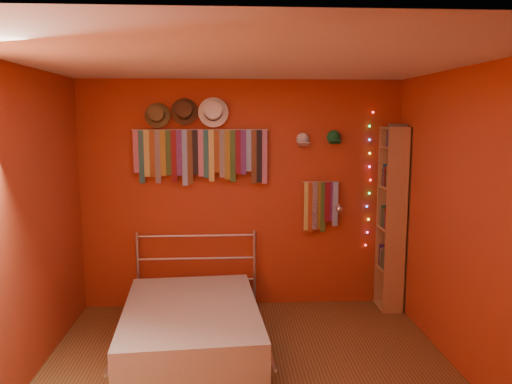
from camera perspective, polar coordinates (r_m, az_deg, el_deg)
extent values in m
cube|color=#A6381A|center=(5.49, -1.61, -0.35)|extent=(3.50, 0.02, 2.50)
cube|color=#A6381A|center=(4.23, 23.73, -3.74)|extent=(0.02, 3.50, 2.50)
cube|color=#A6381A|center=(4.08, -26.18, -4.31)|extent=(0.02, 3.50, 2.50)
cube|color=white|center=(3.70, -0.80, 14.81)|extent=(3.50, 3.50, 0.02)
cylinder|color=silver|center=(5.38, -6.37, 7.07)|extent=(1.45, 0.01, 0.01)
cube|color=#BF5F86|center=(5.46, -13.56, 4.52)|extent=(0.06, 0.01, 0.45)
cube|color=#1A5B5D|center=(5.44, -12.96, 3.94)|extent=(0.06, 0.01, 0.57)
cube|color=#CDC852|center=(5.43, -12.39, 4.32)|extent=(0.06, 0.01, 0.50)
cube|color=brown|center=(5.43, -11.77, 4.29)|extent=(0.06, 0.01, 0.51)
cube|color=#121D52|center=(5.42, -11.17, 3.97)|extent=(0.06, 0.01, 0.57)
cube|color=olive|center=(5.40, -10.59, 4.39)|extent=(0.06, 0.01, 0.49)
cube|color=#21491D|center=(5.41, -9.97, 4.44)|extent=(0.06, 0.01, 0.48)
cube|color=#63100E|center=(5.40, -9.37, 4.05)|extent=(0.06, 0.01, 0.56)
cube|color=#3C1860|center=(5.38, -8.78, 4.43)|extent=(0.06, 0.01, 0.49)
cube|color=#7A93D9|center=(5.39, -8.15, 3.87)|extent=(0.06, 0.01, 0.60)
cube|color=#473117|center=(5.38, -7.55, 3.95)|extent=(0.06, 0.01, 0.58)
cube|color=black|center=(5.37, -6.95, 4.51)|extent=(0.06, 0.01, 0.48)
cube|color=#BE5F81|center=(5.38, -6.33, 4.41)|extent=(0.06, 0.01, 0.50)
cube|color=#195A55|center=(5.37, -5.73, 4.34)|extent=(0.06, 0.01, 0.51)
cube|color=#C2B84D|center=(5.37, -5.12, 4.13)|extent=(0.06, 0.01, 0.55)
cube|color=maroon|center=(5.37, -4.51, 4.64)|extent=(0.06, 0.01, 0.46)
cube|color=navy|center=(5.37, -3.89, 4.37)|extent=(0.06, 0.01, 0.51)
cube|color=olive|center=(5.36, -3.28, 4.25)|extent=(0.06, 0.01, 0.53)
cube|color=#275221|center=(5.38, -2.67, 4.11)|extent=(0.06, 0.01, 0.56)
cube|color=#5D0D24|center=(5.37, -2.06, 4.60)|extent=(0.06, 0.01, 0.47)
cube|color=#3D1966|center=(5.36, -1.45, 4.56)|extent=(0.06, 0.01, 0.48)
cube|color=#7A92D9|center=(5.38, -0.84, 4.74)|extent=(0.06, 0.01, 0.45)
cube|color=#4F2E1A|center=(5.38, -0.23, 4.04)|extent=(0.06, 0.01, 0.58)
cube|color=black|center=(5.38, 0.38, 4.09)|extent=(0.06, 0.01, 0.57)
cube|color=#B75B86|center=(5.39, 0.98, 4.02)|extent=(0.06, 0.01, 0.58)
cylinder|color=silver|center=(5.51, 7.46, 1.15)|extent=(0.40, 0.01, 0.01)
cube|color=#B2B749|center=(5.52, 5.80, -1.65)|extent=(0.06, 0.01, 0.54)
cube|color=maroon|center=(5.52, 6.27, -1.72)|extent=(0.06, 0.01, 0.55)
cube|color=#181356|center=(5.52, 6.76, -1.59)|extent=(0.06, 0.01, 0.53)
cube|color=#836217|center=(5.54, 7.20, -1.55)|extent=(0.06, 0.01, 0.52)
cube|color=#2C5020|center=(5.54, 7.67, -1.73)|extent=(0.06, 0.01, 0.56)
cube|color=maroon|center=(5.54, 8.16, -1.16)|extent=(0.06, 0.01, 0.44)
cube|color=#45175E|center=(5.56, 8.60, -1.11)|extent=(0.06, 0.01, 0.44)
cube|color=#799DD7|center=(5.57, 9.06, -1.38)|extent=(0.06, 0.01, 0.49)
cylinder|color=brown|center=(5.41, -11.20, 8.58)|extent=(0.27, 0.07, 0.26)
cylinder|color=brown|center=(5.36, -11.27, 8.69)|extent=(0.16, 0.13, 0.17)
cylinder|color=#332314|center=(5.38, -11.24, 8.63)|extent=(0.16, 0.05, 0.16)
cylinder|color=#422C17|center=(5.38, -8.16, 9.07)|extent=(0.29, 0.07, 0.28)
cylinder|color=#422C17|center=(5.33, -8.21, 9.20)|extent=(0.17, 0.14, 0.19)
cylinder|color=black|center=(5.35, -8.19, 9.13)|extent=(0.17, 0.06, 0.17)
cylinder|color=white|center=(5.36, -4.90, 9.06)|extent=(0.32, 0.08, 0.32)
cylinder|color=white|center=(5.31, -4.92, 9.21)|extent=(0.19, 0.16, 0.21)
cylinder|color=black|center=(5.33, -4.91, 9.13)|extent=(0.19, 0.06, 0.20)
ellipsoid|color=silver|center=(5.44, 5.35, 6.03)|extent=(0.16, 0.12, 0.16)
cube|color=silver|center=(5.34, 5.50, 5.46)|extent=(0.11, 0.08, 0.05)
ellipsoid|color=#166531|center=(5.50, 8.84, 6.24)|extent=(0.16, 0.12, 0.16)
cube|color=#166531|center=(5.40, 9.05, 5.67)|extent=(0.12, 0.09, 0.05)
sphere|color=#FF3333|center=(5.61, 13.23, 8.85)|extent=(0.02, 0.02, 0.02)
sphere|color=#33FF4C|center=(5.60, 12.85, 7.35)|extent=(0.02, 0.02, 0.02)
sphere|color=#4C66FF|center=(5.61, 12.84, 5.84)|extent=(0.02, 0.02, 0.02)
sphere|color=yellow|center=(5.62, 12.87, 4.33)|extent=(0.02, 0.02, 0.02)
sphere|color=#FF4CCC|center=(5.63, 12.84, 2.83)|extent=(0.02, 0.02, 0.02)
sphere|color=#FF3333|center=(5.65, 12.94, 1.34)|extent=(0.02, 0.02, 0.02)
sphere|color=#33FF4C|center=(5.67, 12.82, -0.14)|extent=(0.02, 0.02, 0.02)
sphere|color=#4C66FF|center=(5.69, 12.55, -1.62)|extent=(0.02, 0.02, 0.02)
sphere|color=yellow|center=(5.72, 12.73, -3.07)|extent=(0.02, 0.02, 0.02)
sphere|color=#FF4CCC|center=(5.75, 12.60, -4.52)|extent=(0.02, 0.02, 0.02)
sphere|color=#FF3333|center=(5.78, 12.41, -5.95)|extent=(0.02, 0.02, 0.02)
cylinder|color=silver|center=(5.62, 8.91, -1.67)|extent=(0.04, 0.03, 0.04)
cylinder|color=silver|center=(5.49, 9.20, -1.58)|extent=(0.01, 0.26, 0.08)
sphere|color=white|center=(5.37, 9.51, -1.93)|extent=(0.07, 0.07, 0.07)
cube|color=#A9854C|center=(5.46, 15.82, -3.38)|extent=(0.24, 0.02, 2.00)
cube|color=#A9854C|center=(5.76, 14.77, -2.74)|extent=(0.24, 0.02, 2.00)
cube|color=#A9854C|center=(5.64, 16.39, -3.02)|extent=(0.02, 0.34, 2.00)
cube|color=#A9854C|center=(5.88, 14.90, -12.46)|extent=(0.24, 0.32, 0.02)
cube|color=#A9854C|center=(5.74, 15.06, -8.44)|extent=(0.24, 0.32, 0.02)
cube|color=#A9854C|center=(5.63, 15.24, -4.05)|extent=(0.24, 0.32, 0.02)
cube|color=#A9854C|center=(5.55, 15.42, 0.49)|extent=(0.24, 0.32, 0.02)
cube|color=#A9854C|center=(5.51, 15.60, 4.93)|extent=(0.24, 0.32, 0.02)
cube|color=#A9854C|center=(5.50, 15.68, 7.00)|extent=(0.24, 0.32, 0.02)
cylinder|color=silver|center=(5.66, -13.35, -8.80)|extent=(0.03, 0.03, 0.87)
cylinder|color=silver|center=(5.58, -0.16, -8.80)|extent=(0.03, 0.03, 0.87)
cylinder|color=silver|center=(5.62, -6.78, -9.97)|extent=(1.28, 0.02, 0.02)
cylinder|color=silver|center=(5.54, -6.83, -7.55)|extent=(1.28, 0.02, 0.02)
cylinder|color=silver|center=(5.48, -6.87, -4.99)|extent=(1.28, 0.02, 0.02)
cube|color=beige|center=(4.80, -7.40, -14.75)|extent=(1.33, 1.81, 0.35)
cylinder|color=silver|center=(4.90, -15.13, -14.77)|extent=(0.15, 1.73, 0.03)
cylinder|color=silver|center=(4.81, 0.48, -14.90)|extent=(0.15, 1.73, 0.03)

